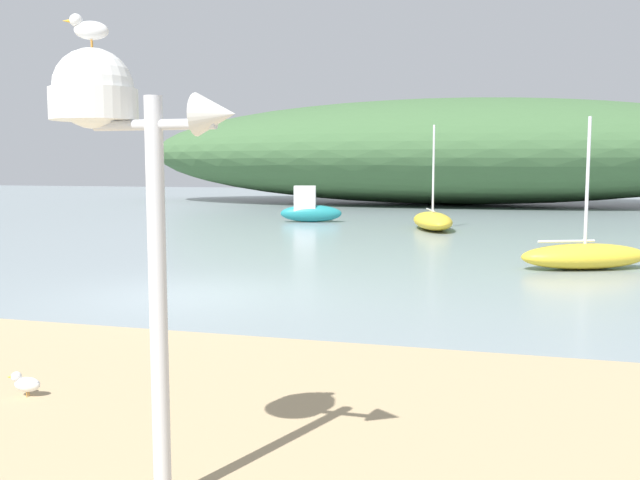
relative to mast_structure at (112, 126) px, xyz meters
The scene contains 8 objects.
ground_plane 9.14m from the mast_structure, 112.65° to the left, with size 120.00×120.00×0.00m, color gray.
distant_hill 41.50m from the mast_structure, 92.22° to the left, with size 40.45×15.42×6.66m, color #3D6038.
mast_structure is the anchor object (origin of this frame).
seagull_on_radar 0.65m from the mast_structure, behind, with size 0.29×0.19×0.21m.
sailboat_mid_channel 14.50m from the mast_structure, 72.70° to the left, with size 3.37×2.31×3.64m.
motorboat_inner_mooring 26.02m from the mast_structure, 103.47° to the left, with size 2.80×1.41×1.59m.
sailboat_far_right 23.15m from the mast_structure, 91.05° to the left, with size 2.39×4.18×4.02m.
seagull_near_waterline 3.58m from the mast_structure, 141.91° to the left, with size 0.36×0.15×0.25m.
Camera 1 is at (5.90, -12.14, 2.50)m, focal length 39.21 mm.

